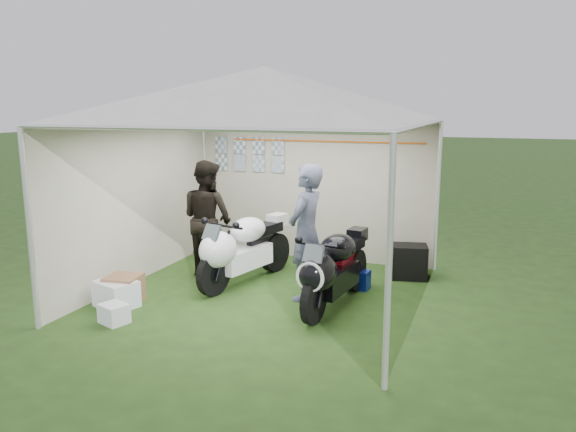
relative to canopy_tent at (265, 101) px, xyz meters
name	(u,v)px	position (x,y,z in m)	size (l,w,h in m)	color
ground	(266,294)	(0.00, -0.03, -2.58)	(80.00, 80.00, 0.00)	#223B16
canopy_tent	(265,101)	(0.00, 0.00, 0.00)	(5.66, 5.66, 3.00)	silver
motorcycle_white	(241,247)	(-0.50, 0.26, -2.03)	(0.76, 1.95, 0.98)	black
motorcycle_black	(333,268)	(0.99, -0.22, -2.04)	(0.56, 1.94, 0.95)	black
paddock_stand	(357,279)	(1.09, 0.66, -2.44)	(0.35, 0.22, 0.26)	#112BC1
person_dark_jacket	(207,218)	(-1.17, 0.52, -1.71)	(0.84, 0.66, 1.73)	black
person_blue_jacket	(306,233)	(0.55, 0.02, -1.68)	(0.65, 0.43, 1.79)	slate
equipment_box	(409,262)	(1.70, 1.40, -2.33)	(0.50, 0.40, 0.50)	black
crate_0	(116,294)	(-1.60, -1.12, -2.41)	(0.50, 0.39, 0.34)	silver
crate_1	(124,289)	(-1.59, -0.98, -2.39)	(0.41, 0.41, 0.37)	brown
crate_2	(114,314)	(-1.28, -1.59, -2.46)	(0.31, 0.26, 0.23)	silver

